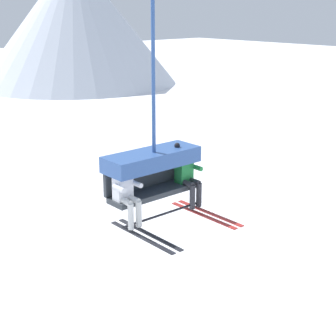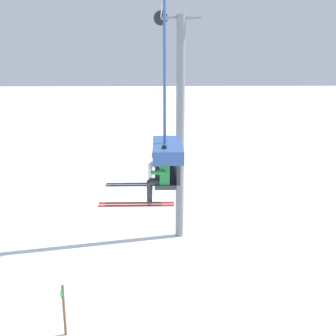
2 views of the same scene
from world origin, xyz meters
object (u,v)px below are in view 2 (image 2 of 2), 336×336
(chairlift_chair, at_px, (168,153))
(trail_sign, at_px, (64,307))
(skier_green, at_px, (159,175))
(skier_white, at_px, (158,160))
(lift_tower_near, at_px, (180,127))

(chairlift_chair, distance_m, trail_sign, 5.66)
(trail_sign, bearing_deg, skier_green, 58.14)
(chairlift_chair, xyz_separation_m, skier_white, (-0.75, -0.22, -0.36))
(lift_tower_near, relative_size, trail_sign, 5.96)
(skier_white, relative_size, skier_green, 1.00)
(skier_white, height_order, trail_sign, skier_white)
(lift_tower_near, relative_size, skier_green, 5.61)
(lift_tower_near, distance_m, trail_sign, 8.76)
(lift_tower_near, bearing_deg, skier_green, -6.17)
(chairlift_chair, bearing_deg, lift_tower_near, 174.79)
(lift_tower_near, xyz_separation_m, skier_white, (7.06, -0.93, 0.34))
(skier_green, bearing_deg, chairlift_chair, 164.05)
(chairlift_chair, xyz_separation_m, skier_green, (0.74, -0.21, -0.34))
(trail_sign, bearing_deg, chairlift_chair, 72.06)
(lift_tower_near, height_order, skier_white, lift_tower_near)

